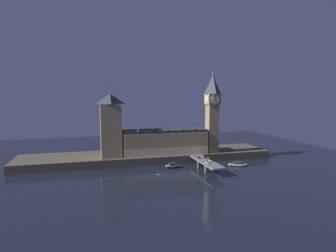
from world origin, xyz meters
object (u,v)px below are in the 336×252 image
car_southbound_trail (205,157)px  street_lamp_mid (213,156)px  car_northbound_lead (199,157)px  victoria_tower (111,126)px  clock_tower (212,111)px  pedestrian_near_rail (205,162)px  street_lamp_far (194,152)px  pedestrian_far_rail (194,156)px  car_northbound_trail (207,162)px  car_southbound_lead (211,161)px  boat_upstream (173,166)px  boat_downstream (238,164)px  street_lamp_near (208,160)px

car_southbound_trail → street_lamp_mid: 10.20m
car_northbound_lead → street_lamp_mid: (7.23, -11.43, 3.14)m
victoria_tower → car_southbound_trail: 81.31m
clock_tower → pedestrian_near_rail: (-22.59, -38.95, -36.39)m
clock_tower → street_lamp_far: (-22.99, -16.48, -33.20)m
pedestrian_far_rail → street_lamp_mid: size_ratio=0.29×
car_northbound_trail → car_southbound_lead: car_southbound_lead is taller
clock_tower → boat_upstream: (-42.06, -19.00, -42.76)m
pedestrian_near_rail → clock_tower: bearing=59.9°
clock_tower → boat_downstream: bearing=-67.9°
car_southbound_trail → car_northbound_lead: bearing=155.6°
car_northbound_lead → street_lamp_far: bearing=129.2°
street_lamp_mid → street_lamp_near: bearing=-124.0°
car_southbound_trail → street_lamp_far: size_ratio=0.63×
car_northbound_lead → street_lamp_mid: bearing=-57.7°
street_lamp_far → pedestrian_near_rail: bearing=-89.0°
victoria_tower → street_lamp_far: bearing=-17.0°
victoria_tower → street_lamp_far: victoria_tower is taller
street_lamp_far → boat_upstream: bearing=-172.5°
street_lamp_mid → victoria_tower: bearing=155.3°
car_northbound_lead → pedestrian_far_rail: (-2.28, 3.40, 0.30)m
car_northbound_trail → car_southbound_lead: size_ratio=1.20×
car_southbound_trail → street_lamp_far: street_lamp_far is taller
car_southbound_trail → street_lamp_far: 9.62m
clock_tower → victoria_tower: size_ratio=1.21×
car_northbound_lead → street_lamp_mid: street_lamp_mid is taller
victoria_tower → clock_tower: bearing=-2.3°
car_northbound_lead → street_lamp_mid: 13.89m
pedestrian_far_rail → boat_upstream: 20.64m
victoria_tower → street_lamp_far: (65.67, -20.11, -22.06)m
car_northbound_lead → car_northbound_trail: (0.00, -18.46, 0.10)m
car_northbound_trail → pedestrian_far_rail: (-2.28, 21.87, 0.20)m
car_northbound_trail → pedestrian_near_rail: (-2.28, -0.72, 0.23)m
car_southbound_lead → pedestrian_far_rail: size_ratio=2.32×
car_northbound_trail → boat_upstream: size_ratio=0.37×
car_northbound_lead → pedestrian_far_rail: pedestrian_far_rail is taller
boat_upstream → street_lamp_far: bearing=7.5°
pedestrian_far_rail → car_southbound_trail: bearing=-38.7°
car_northbound_trail → pedestrian_far_rail: size_ratio=2.77×
car_southbound_trail → boat_downstream: bearing=-12.0°
clock_tower → car_northbound_trail: bearing=-118.0°
car_southbound_trail → pedestrian_far_rail: pedestrian_far_rail is taller
car_southbound_lead → car_southbound_trail: 11.97m
street_lamp_mid → boat_upstream: (-28.98, 12.20, -9.19)m
victoria_tower → car_southbound_lead: 85.82m
car_northbound_lead → boat_upstream: bearing=178.0°
clock_tower → victoria_tower: (-88.66, 3.63, -11.13)m
car_northbound_lead → pedestrian_far_rail: 4.11m
car_southbound_trail → car_northbound_trail: bearing=-105.5°
pedestrian_far_rail → car_northbound_trail: bearing=-84.1°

